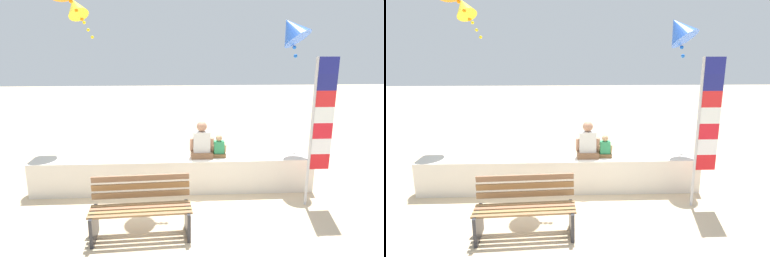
% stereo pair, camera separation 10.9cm
% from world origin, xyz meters
% --- Properties ---
extents(ground_plane, '(40.00, 40.00, 0.00)m').
position_xyz_m(ground_plane, '(0.00, 0.00, 0.00)').
color(ground_plane, '#D0B58F').
extents(seawall_ledge, '(5.56, 0.57, 0.69)m').
position_xyz_m(seawall_ledge, '(0.00, 0.81, 0.34)').
color(seawall_ledge, silver).
rests_on(seawall_ledge, ground).
extents(park_bench, '(1.56, 0.69, 0.88)m').
position_xyz_m(park_bench, '(-0.51, -0.79, 0.41)').
color(park_bench, olive).
rests_on(park_bench, ground).
extents(person_adult, '(0.48, 0.35, 0.73)m').
position_xyz_m(person_adult, '(0.56, 0.84, 0.97)').
color(person_adult, brown).
rests_on(person_adult, seawall_ledge).
extents(person_child, '(0.29, 0.22, 0.45)m').
position_xyz_m(person_child, '(0.91, 0.84, 0.86)').
color(person_child, brown).
rests_on(person_child, seawall_ledge).
extents(flag_banner, '(0.40, 0.05, 2.68)m').
position_xyz_m(flag_banner, '(2.55, 0.03, 1.56)').
color(flag_banner, '#B7B7BC').
rests_on(flag_banner, ground).
extents(kite_blue, '(1.00, 0.98, 0.96)m').
position_xyz_m(kite_blue, '(2.47, 1.46, 3.19)').
color(kite_blue, blue).
extents(kite_yellow, '(0.84, 0.86, 1.10)m').
position_xyz_m(kite_yellow, '(-2.40, 3.44, 3.81)').
color(kite_yellow, yellow).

